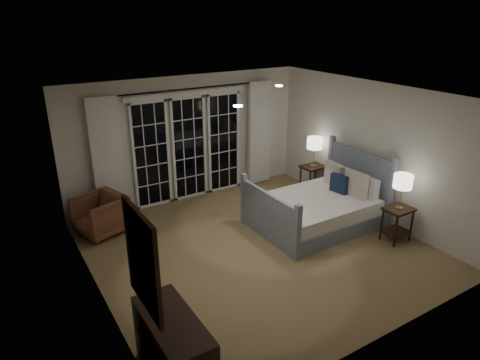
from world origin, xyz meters
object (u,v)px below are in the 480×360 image
lamp_left (403,182)px  lamp_right (315,143)px  dresser (174,351)px  bed (318,208)px  armchair (101,215)px  nightstand_right (313,175)px  nightstand_left (397,219)px

lamp_left → lamp_right: lamp_right is taller
lamp_left → dresser: 4.49m
lamp_right → bed: bearing=-126.5°
bed → armchair: 3.84m
lamp_left → lamp_right: 2.29m
lamp_right → armchair: lamp_right is taller
bed → dresser: 4.13m
nightstand_right → lamp_left: 2.38m
nightstand_left → nightstand_right: nightstand_right is taller
bed → lamp_left: size_ratio=3.61×
dresser → nightstand_left: bearing=10.1°
bed → armchair: bearing=153.3°
bed → lamp_left: bed is taller
lamp_right → lamp_left: bearing=-93.0°
nightstand_right → armchair: size_ratio=0.81×
nightstand_left → nightstand_right: 2.29m
lamp_right → dresser: lamp_right is taller
armchair → lamp_right: bearing=64.8°
bed → lamp_left: bearing=-57.9°
nightstand_left → armchair: armchair is taller
nightstand_left → nightstand_right: bearing=87.0°
nightstand_left → lamp_left: lamp_left is taller
nightstand_left → lamp_right: lamp_right is taller
nightstand_left → lamp_left: bearing=0.0°
armchair → nightstand_left: bearing=38.0°
lamp_right → nightstand_right: bearing=-135.0°
nightstand_right → armchair: (-4.27, 0.59, -0.06)m
lamp_right → dresser: bearing=-145.7°
lamp_right → armchair: (-4.27, 0.59, -0.76)m
armchair → nightstand_right: bearing=64.8°
armchair → dresser: size_ratio=0.69×
nightstand_left → lamp_right: (0.12, 2.28, 0.72)m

